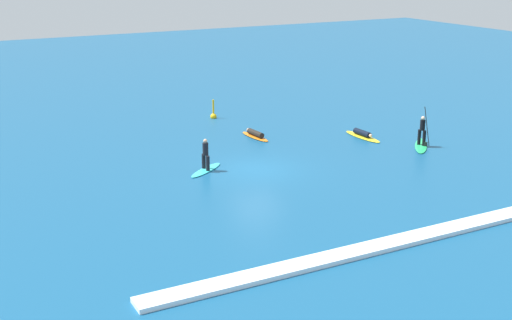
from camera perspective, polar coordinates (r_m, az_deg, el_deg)
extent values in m
plane|color=navy|center=(34.70, 0.00, -0.79)|extent=(120.00, 120.00, 0.00)
ellipsoid|color=#33C6CC|center=(34.57, -4.22, -0.84)|extent=(2.52, 2.04, 0.08)
cylinder|color=black|center=(34.62, -4.41, -0.08)|extent=(0.27, 0.27, 0.76)
cylinder|color=black|center=(34.26, -4.06, -0.27)|extent=(0.27, 0.27, 0.76)
cylinder|color=black|center=(34.24, -4.26, 0.93)|extent=(0.41, 0.41, 0.62)
sphere|color=tan|center=(34.13, -4.28, 1.60)|extent=(0.29, 0.29, 0.21)
ellipsoid|color=yellow|center=(41.16, 8.93, 1.95)|extent=(0.83, 3.10, 0.08)
cylinder|color=black|center=(41.14, 8.90, 2.26)|extent=(0.39, 1.35, 0.35)
sphere|color=beige|center=(40.55, 9.58, 2.03)|extent=(0.21, 0.21, 0.20)
ellipsoid|color=orange|center=(40.64, -0.08, 1.98)|extent=(0.82, 2.70, 0.09)
cylinder|color=black|center=(40.54, -0.04, 2.26)|extent=(0.44, 1.42, 0.34)
sphere|color=tan|center=(41.21, -0.65, 2.53)|extent=(0.24, 0.24, 0.22)
ellipsoid|color=#23B266|center=(39.86, 13.67, 1.17)|extent=(2.62, 2.84, 0.09)
cylinder|color=black|center=(39.81, 13.52, 1.88)|extent=(0.26, 0.26, 0.87)
cylinder|color=black|center=(39.65, 13.91, 1.79)|extent=(0.26, 0.26, 0.87)
cylinder|color=black|center=(39.55, 13.79, 2.86)|extent=(0.40, 0.40, 0.59)
sphere|color=beige|center=(39.45, 13.83, 3.43)|extent=(0.31, 0.31, 0.22)
cylinder|color=black|center=(39.41, 14.14, 2.75)|extent=(0.35, 0.32, 2.26)
cube|color=black|center=(39.69, 14.03, 1.24)|extent=(0.19, 0.18, 0.32)
sphere|color=yellow|center=(45.40, -3.59, 3.66)|extent=(0.42, 0.42, 0.42)
cylinder|color=yellow|center=(45.29, -3.60, 4.30)|extent=(0.12, 0.12, 1.25)
cube|color=white|center=(26.35, 11.04, -6.93)|extent=(19.92, 0.90, 0.18)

